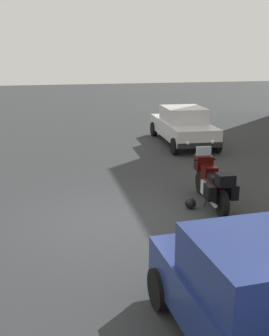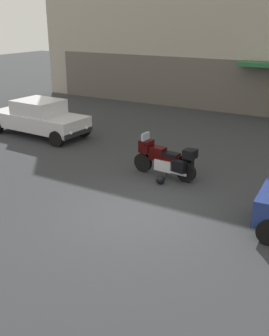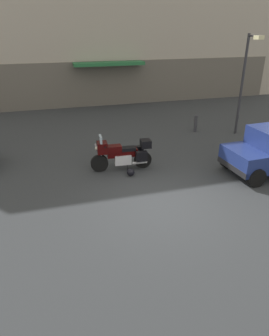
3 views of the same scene
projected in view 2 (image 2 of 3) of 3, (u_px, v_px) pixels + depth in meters
The scene contains 4 objects.
ground_plane at pixel (136, 215), 10.54m from camera, with size 80.00×80.00×0.00m, color #2D3033.
motorcycle at pixel (165, 159), 12.83m from camera, with size 2.26×0.80×1.36m.
helmet at pixel (160, 180), 12.44m from camera, with size 0.28×0.28×0.28m, color black.
car_sedan_far at pixel (39, 118), 17.39m from camera, with size 4.64×2.09×1.56m.
Camera 2 is at (4.71, -8.16, 4.89)m, focal length 42.71 mm.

